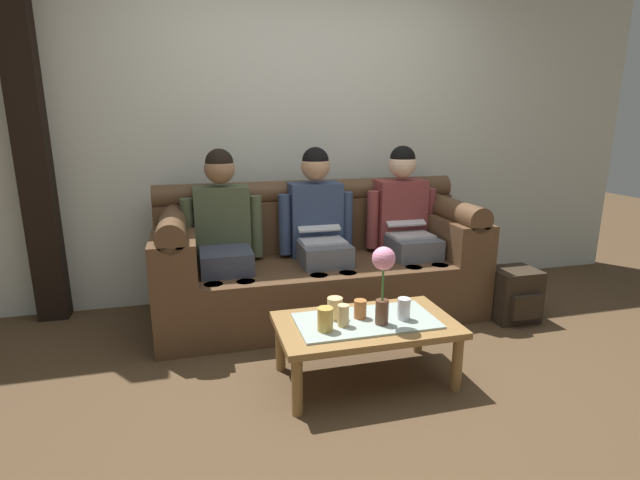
# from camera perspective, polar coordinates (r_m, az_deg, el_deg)

# --- Properties ---
(ground_plane) EXTENTS (14.00, 14.00, 0.00)m
(ground_plane) POSITION_cam_1_polar(r_m,az_deg,el_deg) (2.70, 6.47, -17.63)
(ground_plane) COLOR #4C3823
(back_wall_patterned) EXTENTS (6.00, 0.12, 2.90)m
(back_wall_patterned) POSITION_cam_1_polar(r_m,az_deg,el_deg) (3.92, -2.20, 14.66)
(back_wall_patterned) COLOR silver
(back_wall_patterned) RESTS_ON ground_plane
(timber_pillar) EXTENTS (0.20, 0.20, 2.90)m
(timber_pillar) POSITION_cam_1_polar(r_m,az_deg,el_deg) (3.85, -31.32, 12.67)
(timber_pillar) COLOR black
(timber_pillar) RESTS_ON ground_plane
(couch) EXTENTS (2.30, 0.88, 0.96)m
(couch) POSITION_cam_1_polar(r_m,az_deg,el_deg) (3.57, -0.16, -2.91)
(couch) COLOR #513823
(couch) RESTS_ON ground_plane
(person_left) EXTENTS (0.56, 0.67, 1.22)m
(person_left) POSITION_cam_1_polar(r_m,az_deg,el_deg) (3.38, -11.36, 0.94)
(person_left) COLOR #383D4C
(person_left) RESTS_ON ground_plane
(person_middle) EXTENTS (0.56, 0.67, 1.22)m
(person_middle) POSITION_cam_1_polar(r_m,az_deg,el_deg) (3.49, -0.14, 1.61)
(person_middle) COLOR #595B66
(person_middle) RESTS_ON ground_plane
(person_right) EXTENTS (0.56, 0.67, 1.22)m
(person_right) POSITION_cam_1_polar(r_m,az_deg,el_deg) (3.72, 10.06, 2.17)
(person_right) COLOR #595B66
(person_right) RESTS_ON ground_plane
(coffee_table) EXTENTS (0.97, 0.56, 0.36)m
(coffee_table) POSITION_cam_1_polar(r_m,az_deg,el_deg) (2.68, 5.45, -10.40)
(coffee_table) COLOR olive
(coffee_table) RESTS_ON ground_plane
(flower_vase) EXTENTS (0.12, 0.12, 0.42)m
(flower_vase) POSITION_cam_1_polar(r_m,az_deg,el_deg) (2.52, 7.50, -3.92)
(flower_vase) COLOR brown
(flower_vase) RESTS_ON coffee_table
(cup_near_left) EXTENTS (0.07, 0.07, 0.12)m
(cup_near_left) POSITION_cam_1_polar(r_m,az_deg,el_deg) (2.67, 9.89, -8.03)
(cup_near_left) COLOR silver
(cup_near_left) RESTS_ON coffee_table
(cup_near_right) EXTENTS (0.06, 0.06, 0.12)m
(cup_near_right) POSITION_cam_1_polar(r_m,az_deg,el_deg) (2.56, 2.77, -8.91)
(cup_near_right) COLOR #DBB77A
(cup_near_right) RESTS_ON coffee_table
(cup_far_center) EXTENTS (0.08, 0.08, 0.12)m
(cup_far_center) POSITION_cam_1_polar(r_m,az_deg,el_deg) (2.50, 0.63, -9.37)
(cup_far_center) COLOR gold
(cup_far_center) RESTS_ON coffee_table
(cup_far_left) EXTENTS (0.08, 0.08, 0.12)m
(cup_far_left) POSITION_cam_1_polar(r_m,az_deg,el_deg) (2.64, 1.78, -8.08)
(cup_far_left) COLOR #DBB77A
(cup_far_left) RESTS_ON coffee_table
(cup_far_right) EXTENTS (0.07, 0.07, 0.10)m
(cup_far_right) POSITION_cam_1_polar(r_m,az_deg,el_deg) (2.66, 4.78, -8.15)
(cup_far_right) COLOR #B26633
(cup_far_right) RESTS_ON coffee_table
(backpack_right) EXTENTS (0.32, 0.32, 0.38)m
(backpack_right) POSITION_cam_1_polar(r_m,az_deg,el_deg) (3.76, 21.93, -6.04)
(backpack_right) COLOR #2D2319
(backpack_right) RESTS_ON ground_plane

